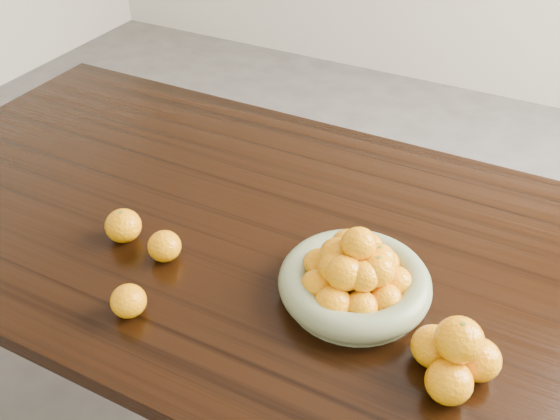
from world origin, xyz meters
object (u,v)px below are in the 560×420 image
at_px(orange_pyramid, 455,356).
at_px(loose_orange_0, 123,226).
at_px(fruit_bowl, 354,277).
at_px(dining_table, 274,261).

relative_size(orange_pyramid, loose_orange_0, 1.95).
bearing_deg(fruit_bowl, dining_table, 155.29).
relative_size(dining_table, fruit_bowl, 6.75).
height_order(dining_table, loose_orange_0, loose_orange_0).
relative_size(dining_table, loose_orange_0, 25.46).
height_order(fruit_bowl, loose_orange_0, fruit_bowl).
bearing_deg(orange_pyramid, fruit_bowl, 154.54).
height_order(orange_pyramid, loose_orange_0, orange_pyramid).
bearing_deg(orange_pyramid, loose_orange_0, 177.00).
bearing_deg(fruit_bowl, orange_pyramid, -25.46).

